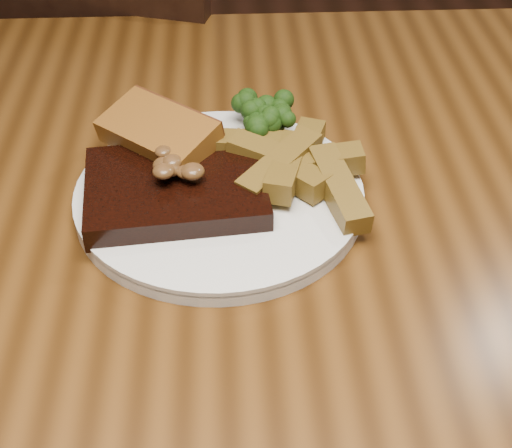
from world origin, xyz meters
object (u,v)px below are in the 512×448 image
Objects in this scene: steak at (176,189)px; potato_wedges at (278,181)px; garlic_bread at (160,149)px; chair_far at (130,144)px; dining_table at (245,309)px; plate at (220,197)px.

steak and potato_wedges have the same top height.
garlic_bread is (-0.02, 0.06, 0.00)m from steak.
steak and garlic_bread have the same top height.
dining_table is at bearing 124.21° from chair_far.
dining_table is 0.13m from potato_wedges.
chair_far is at bearing 111.58° from potato_wedges.
chair_far is at bearing 142.35° from garlic_bread.
dining_table is 10.22× the size of steak.
potato_wedges is at bearing 12.84° from garlic_bread.
garlic_bread is 0.12m from potato_wedges.
garlic_bread is at bearing 119.43° from chair_far.
dining_table is 0.66m from chair_far.
steak is (-0.06, 0.04, 0.12)m from dining_table.
steak is (-0.04, -0.01, 0.02)m from plate.
chair_far is 0.68m from potato_wedges.
dining_table is at bearing -13.31° from garlic_bread.
plate is 1.67× the size of steak.
potato_wedges is at bearing -1.46° from steak.
potato_wedges is (0.22, -0.55, 0.33)m from chair_far.
dining_table is at bearing -39.22° from steak.
garlic_bread reaches higher than plate.
steak is (0.13, -0.56, 0.33)m from chair_far.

